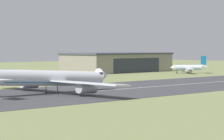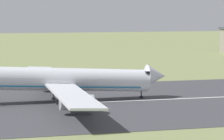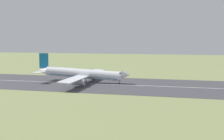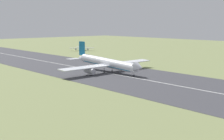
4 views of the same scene
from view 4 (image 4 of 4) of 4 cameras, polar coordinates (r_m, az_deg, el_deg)
name	(u,v)px [view 4 (image 4 of 4)]	position (r m, az deg, el deg)	size (l,w,h in m)	color
runway_strip	(110,73)	(156.81, -0.33, -0.62)	(494.42, 52.98, 0.06)	#3D3D42
runway_centreline	(110,73)	(156.81, -0.33, -0.61)	(444.98, 0.70, 0.01)	silver
airplane_landing	(107,63)	(161.34, -0.86, 1.26)	(49.54, 58.83, 14.87)	silver
airplane_parked_west	(82,48)	(286.01, -5.54, 4.09)	(17.37, 19.56, 8.18)	white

